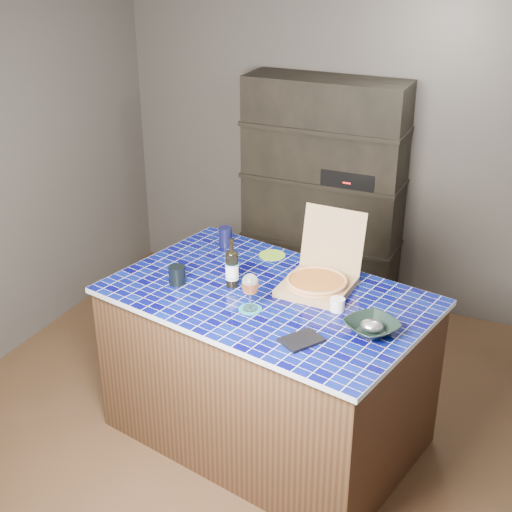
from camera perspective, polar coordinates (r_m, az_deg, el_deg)
The scene contains 14 objects.
room at distance 4.06m, azimuth -1.75°, elevation 2.60°, with size 3.50×3.50×3.50m.
shelving_unit at distance 5.50m, azimuth 5.39°, elevation 4.81°, with size 1.20×0.41×1.80m.
kitchen_island at distance 4.17m, azimuth 0.90°, elevation -8.80°, with size 1.92×1.43×0.95m.
pizza_box at distance 3.97m, azimuth 5.02°, elevation -1.87°, with size 0.39×0.47×0.40m.
mead_bottle at distance 3.96m, azimuth -1.93°, elevation -0.95°, with size 0.08×0.08×0.29m.
teal_trivet at distance 3.77m, azimuth -0.47°, elevation -4.27°, with size 0.12×0.12×0.01m, color #197582.
wine_glass at distance 3.70m, azimuth -0.47°, elevation -2.36°, with size 0.09×0.09×0.20m.
tumbler at distance 4.04m, azimuth -6.33°, elevation -1.52°, with size 0.10×0.10×0.11m, color black.
dvd_case at distance 3.50m, azimuth 3.66°, elevation -6.74°, with size 0.14×0.20×0.02m, color black.
bowl at distance 3.60m, azimuth 9.24°, elevation -5.64°, with size 0.25×0.25×0.06m, color black.
foil_contents at distance 3.60m, azimuth 9.25°, elevation -5.52°, with size 0.12×0.10×0.05m, color silver.
white_jar at distance 3.78m, azimuth 6.53°, elevation -3.87°, with size 0.08×0.08×0.07m, color white.
navy_cup at distance 4.48m, azimuth -2.45°, elevation 1.53°, with size 0.08×0.08×0.13m, color black.
green_trivet at distance 4.37m, azimuth 1.30°, elevation 0.07°, with size 0.16×0.16×0.01m, color #80BB28.
Camera 1 is at (1.67, -3.36, 2.81)m, focal length 50.00 mm.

